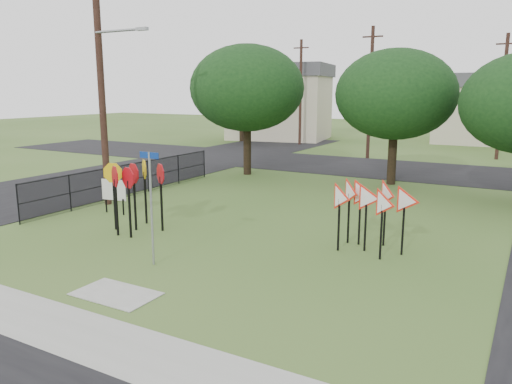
% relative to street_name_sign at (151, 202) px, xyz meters
% --- Properties ---
extents(ground, '(140.00, 140.00, 0.00)m').
position_rel_street_name_sign_xyz_m(ground, '(0.60, 0.35, -1.79)').
color(ground, '#3A5C22').
extents(sidewalk, '(30.00, 1.60, 0.02)m').
position_rel_street_name_sign_xyz_m(sidewalk, '(0.60, -3.85, -1.78)').
color(sidewalk, '#96978F').
rests_on(sidewalk, ground).
extents(street_left, '(8.00, 50.00, 0.02)m').
position_rel_street_name_sign_xyz_m(street_left, '(-11.40, 10.35, -1.78)').
color(street_left, black).
rests_on(street_left, ground).
extents(street_far, '(60.00, 8.00, 0.02)m').
position_rel_street_name_sign_xyz_m(street_far, '(0.60, 20.35, -1.78)').
color(street_far, black).
rests_on(street_far, ground).
extents(curb_pad, '(2.00, 1.20, 0.02)m').
position_rel_street_name_sign_xyz_m(curb_pad, '(0.60, -2.05, -1.78)').
color(curb_pad, '#96978F').
rests_on(curb_pad, ground).
extents(street_name_sign, '(0.65, 0.06, 3.14)m').
position_rel_street_name_sign_xyz_m(street_name_sign, '(0.00, 0.00, 0.00)').
color(street_name_sign, gray).
rests_on(street_name_sign, ground).
extents(stop_sign_cluster, '(2.19, 2.08, 2.36)m').
position_rel_street_name_sign_xyz_m(stop_sign_cluster, '(-2.80, 2.28, -0.04)').
color(stop_sign_cluster, black).
rests_on(stop_sign_cluster, ground).
extents(yield_sign_cluster, '(2.63, 1.91, 2.11)m').
position_rel_street_name_sign_xyz_m(yield_sign_cluster, '(4.79, 4.21, -0.23)').
color(yield_sign_cluster, black).
rests_on(yield_sign_cluster, ground).
extents(info_board, '(1.08, 0.19, 1.36)m').
position_rel_street_name_sign_xyz_m(info_board, '(-5.20, 3.75, -0.89)').
color(info_board, black).
rests_on(info_board, ground).
extents(utility_pole_main, '(3.55, 0.33, 10.00)m').
position_rel_street_name_sign_xyz_m(utility_pole_main, '(-6.63, 4.84, 3.42)').
color(utility_pole_main, '#39221A').
rests_on(utility_pole_main, ground).
extents(far_pole_a, '(1.40, 0.24, 9.00)m').
position_rel_street_name_sign_xyz_m(far_pole_a, '(-1.40, 24.35, 2.81)').
color(far_pole_a, '#39221A').
rests_on(far_pole_a, ground).
extents(far_pole_b, '(1.40, 0.24, 8.50)m').
position_rel_street_name_sign_xyz_m(far_pole_b, '(6.60, 28.35, 2.55)').
color(far_pole_b, '#39221A').
rests_on(far_pole_b, ground).
extents(far_pole_c, '(1.40, 0.24, 9.00)m').
position_rel_street_name_sign_xyz_m(far_pole_c, '(-9.40, 30.35, 2.81)').
color(far_pole_c, '#39221A').
rests_on(far_pole_c, ground).
extents(fence_run, '(0.05, 11.55, 1.50)m').
position_rel_street_name_sign_xyz_m(fence_run, '(-7.00, 6.60, -1.01)').
color(fence_run, black).
rests_on(fence_run, ground).
extents(house_left, '(10.58, 8.88, 7.20)m').
position_rel_street_name_sign_xyz_m(house_left, '(-13.40, 34.35, 1.86)').
color(house_left, beige).
rests_on(house_left, ground).
extents(house_mid, '(8.40, 8.40, 6.20)m').
position_rel_street_name_sign_xyz_m(house_mid, '(4.60, 40.35, 1.35)').
color(house_mid, beige).
rests_on(house_mid, ground).
extents(tree_near_left, '(6.40, 6.40, 7.27)m').
position_rel_street_name_sign_xyz_m(tree_near_left, '(-5.40, 14.35, 3.06)').
color(tree_near_left, black).
rests_on(tree_near_left, ground).
extents(tree_near_mid, '(6.00, 6.00, 6.80)m').
position_rel_street_name_sign_xyz_m(tree_near_mid, '(2.60, 15.35, 2.75)').
color(tree_near_mid, black).
rests_on(tree_near_mid, ground).
extents(tree_far_left, '(6.80, 6.80, 7.73)m').
position_rel_street_name_sign_xyz_m(tree_far_left, '(-15.40, 30.35, 3.38)').
color(tree_far_left, black).
rests_on(tree_far_left, ground).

